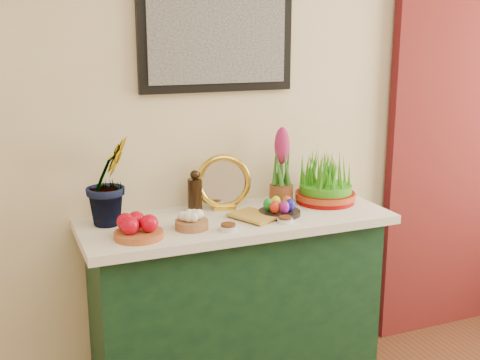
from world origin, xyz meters
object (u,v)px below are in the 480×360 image
object	(u,v)px
hyacinth_green	(108,167)
wheatgrass_sabzeh	(326,181)
mirror	(223,183)
book	(242,219)
sideboard	(236,310)

from	to	relation	value
hyacinth_green	wheatgrass_sabzeh	xyz separation A→B (m)	(1.03, -0.06, -0.15)
hyacinth_green	wheatgrass_sabzeh	distance (m)	1.04
mirror	wheatgrass_sabzeh	xyz separation A→B (m)	(0.50, -0.08, -0.02)
hyacinth_green	mirror	bearing A→B (deg)	-29.46
book	mirror	bearing A→B (deg)	66.53
sideboard	book	size ratio (longest dim) A/B	6.39
sideboard	hyacinth_green	xyz separation A→B (m)	(-0.54, 0.11, 0.72)
mirror	book	distance (m)	0.25
mirror	book	world-z (taller)	mirror
hyacinth_green	wheatgrass_sabzeh	bearing A→B (deg)	-35.37
sideboard	wheatgrass_sabzeh	bearing A→B (deg)	5.36
wheatgrass_sabzeh	sideboard	bearing A→B (deg)	-174.64
mirror	sideboard	bearing A→B (deg)	-85.61
sideboard	wheatgrass_sabzeh	distance (m)	0.75
mirror	book	size ratio (longest dim) A/B	1.31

